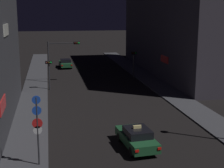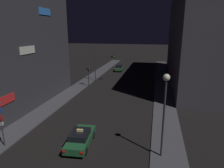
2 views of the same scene
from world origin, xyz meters
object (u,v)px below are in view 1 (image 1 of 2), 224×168
taxi (137,137)px  traffic_light_right_kerb (134,59)px  traffic_light_overhead (60,53)px  traffic_light_left_kerb (49,69)px  sign_pole_left (37,125)px  far_car (65,63)px

taxi → traffic_light_right_kerb: bearing=76.3°
traffic_light_overhead → traffic_light_right_kerb: bearing=8.4°
traffic_light_left_kerb → traffic_light_right_kerb: bearing=25.6°
traffic_light_overhead → sign_pole_left: (-2.34, -24.65, -1.24)m
far_car → traffic_light_overhead: traffic_light_overhead is taller
traffic_light_overhead → taxi: bearing=-79.7°
taxi → traffic_light_left_kerb: traffic_light_left_kerb is taller
traffic_light_left_kerb → sign_pole_left: 20.55m
taxi → traffic_light_right_kerb: (5.96, 24.42, 1.93)m
traffic_light_overhead → traffic_light_left_kerb: 4.60m
traffic_light_left_kerb → traffic_light_right_kerb: (11.69, 5.61, 0.10)m
taxi → traffic_light_overhead: bearing=100.3°
traffic_light_left_kerb → traffic_light_right_kerb: 12.97m
taxi → traffic_light_overhead: traffic_light_overhead is taller
sign_pole_left → far_car: bearing=84.5°
taxi → sign_pole_left: size_ratio=1.07×
far_car → traffic_light_overhead: (-1.16, -11.78, 3.16)m
traffic_light_overhead → traffic_light_right_kerb: traffic_light_overhead is taller
traffic_light_left_kerb → sign_pole_left: bearing=-92.2°
taxi → sign_pole_left: sign_pole_left is taller
far_car → sign_pole_left: 36.66m
taxi → far_car: 34.85m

